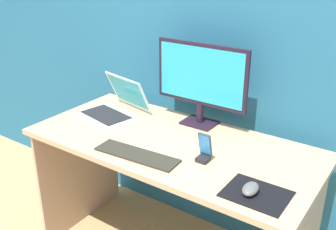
{
  "coord_description": "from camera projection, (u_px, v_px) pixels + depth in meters",
  "views": [
    {
      "loc": [
        0.99,
        -1.46,
        1.65
      ],
      "look_at": [
        -0.01,
        -0.02,
        0.9
      ],
      "focal_mm": 42.3,
      "sensor_mm": 36.0,
      "label": 1
    }
  ],
  "objects": [
    {
      "name": "mouse",
      "position": [
        250.0,
        189.0,
        1.54
      ],
      "size": [
        0.07,
        0.1,
        0.04
      ],
      "primitive_type": "ellipsoid",
      "rotation": [
        0.0,
        0.0,
        0.08
      ],
      "color": "#535553",
      "rests_on": "mousepad"
    },
    {
      "name": "desk",
      "position": [
        172.0,
        168.0,
        2.03
      ],
      "size": [
        1.46,
        0.68,
        0.76
      ],
      "color": "tan",
      "rests_on": "ground_plane"
    },
    {
      "name": "monitor",
      "position": [
        201.0,
        80.0,
        2.06
      ],
      "size": [
        0.53,
        0.14,
        0.44
      ],
      "color": "black",
      "rests_on": "desk"
    },
    {
      "name": "keyboard_external",
      "position": [
        137.0,
        155.0,
        1.83
      ],
      "size": [
        0.42,
        0.14,
        0.01
      ],
      "primitive_type": "cube",
      "rotation": [
        0.0,
        0.0,
        0.07
      ],
      "color": "#2D291F",
      "rests_on": "desk"
    },
    {
      "name": "wall_back",
      "position": [
        218.0,
        28.0,
        2.11
      ],
      "size": [
        6.0,
        0.04,
        2.5
      ],
      "primitive_type": "cube",
      "color": "#225E7C",
      "rests_on": "ground_plane"
    },
    {
      "name": "laptop",
      "position": [
        114.0,
        107.0,
        2.26
      ],
      "size": [
        0.37,
        0.37,
        0.21
      ],
      "color": "white",
      "rests_on": "desk"
    },
    {
      "name": "phone_in_dock",
      "position": [
        204.0,
        151.0,
        1.77
      ],
      "size": [
        0.06,
        0.06,
        0.14
      ],
      "color": "black",
      "rests_on": "desk"
    },
    {
      "name": "mousepad",
      "position": [
        256.0,
        194.0,
        1.54
      ],
      "size": [
        0.25,
        0.2,
        0.0
      ],
      "primitive_type": "cube",
      "color": "black",
      "rests_on": "desk"
    }
  ]
}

